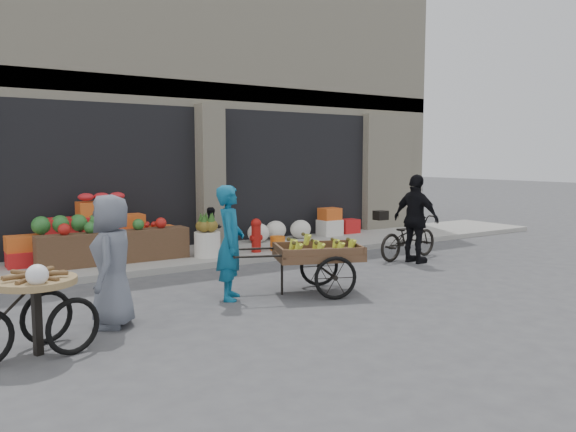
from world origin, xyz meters
TOP-DOWN VIEW (x-y plane):
  - ground at (0.00, 0.00)m, footprint 80.00×80.00m
  - sidewalk at (0.00, 4.10)m, footprint 18.00×2.20m
  - building at (0.00, 8.03)m, footprint 14.00×6.45m
  - fruit_display at (-2.48, 4.38)m, footprint 3.10×1.12m
  - pineapple_bin at (-0.75, 3.60)m, footprint 0.52×0.52m
  - fire_hydrant at (0.35, 3.55)m, footprint 0.22×0.22m
  - orange_bucket at (0.85, 3.50)m, footprint 0.32×0.32m
  - right_bay_goods at (2.61, 4.70)m, footprint 3.35×0.60m
  - seated_person at (-0.35, 4.20)m, footprint 0.51×0.43m
  - banana_cart at (-0.44, 0.37)m, footprint 2.36×1.59m
  - vendor_woman at (-1.70, 0.76)m, footprint 0.68×0.74m
  - tricycle_cart at (-4.54, -0.23)m, footprint 1.46×1.05m
  - vendor_grey at (-3.56, 0.36)m, footprint 0.83×0.96m
  - bicycle at (2.93, 1.71)m, footprint 1.77×0.80m
  - cyclist at (2.73, 1.31)m, footprint 0.55×1.08m

SIDE VIEW (x-z plane):
  - ground at x=0.00m, z-range 0.00..0.00m
  - sidewalk at x=0.00m, z-range 0.00..0.12m
  - orange_bucket at x=0.85m, z-range 0.12..0.42m
  - pineapple_bin at x=-0.75m, z-range 0.12..0.62m
  - right_bay_goods at x=2.61m, z-range 0.06..0.76m
  - bicycle at x=2.93m, z-range 0.00..0.90m
  - fire_hydrant at x=0.35m, z-range 0.15..0.86m
  - tricycle_cart at x=-4.54m, z-range 0.09..1.04m
  - seated_person at x=-0.35m, z-range 0.12..1.05m
  - banana_cart at x=-0.44m, z-range 0.21..1.13m
  - fruit_display at x=-2.48m, z-range 0.05..1.29m
  - vendor_grey at x=-3.56m, z-range 0.00..1.65m
  - vendor_woman at x=-1.70m, z-range 0.00..1.70m
  - cyclist at x=2.73m, z-range 0.00..1.77m
  - building at x=0.00m, z-range -0.13..6.87m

